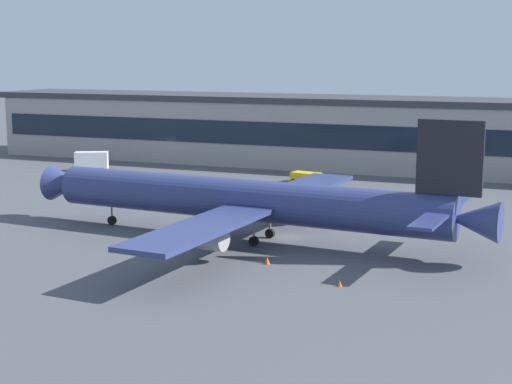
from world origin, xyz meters
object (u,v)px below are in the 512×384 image
object	(u,v)px
traffic_cone_1	(340,283)
traffic_cone_0	(267,261)
stair_truck	(92,160)
pushback_tractor	(306,177)
airliner	(250,201)

from	to	relation	value
traffic_cone_1	traffic_cone_0	bearing A→B (deg)	152.53
stair_truck	traffic_cone_1	size ratio (longest dim) A/B	11.39
stair_truck	traffic_cone_0	distance (m)	73.25
pushback_tractor	airliner	bearing A→B (deg)	-80.16
pushback_tractor	traffic_cone_0	xyz separation A→B (m)	(12.95, -51.07, -0.68)
traffic_cone_1	pushback_tractor	bearing A→B (deg)	111.58
airliner	traffic_cone_1	world-z (taller)	airliner
pushback_tractor	traffic_cone_0	world-z (taller)	pushback_tractor
pushback_tractor	traffic_cone_0	size ratio (longest dim) A/B	7.12
traffic_cone_0	traffic_cone_1	world-z (taller)	traffic_cone_0
pushback_tractor	traffic_cone_1	xyz separation A→B (m)	(22.08, -55.82, -0.77)
traffic_cone_1	airliner	bearing A→B (deg)	137.12
airliner	traffic_cone_0	size ratio (longest dim) A/B	77.81
airliner	traffic_cone_0	distance (m)	11.46
stair_truck	traffic_cone_0	xyz separation A→B (m)	(54.34, -49.09, -1.61)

